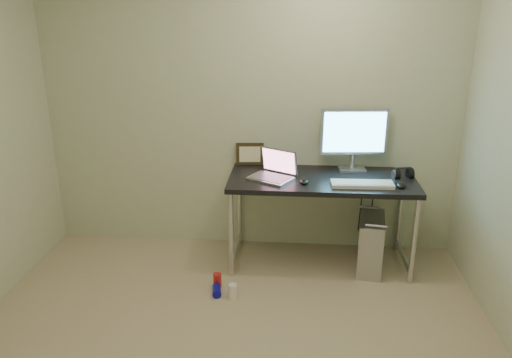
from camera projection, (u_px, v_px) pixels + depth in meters
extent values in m
cube|color=beige|center=(250.00, 106.00, 4.15)|extent=(3.50, 0.02, 2.50)
cube|color=black|center=(322.00, 180.00, 3.97)|extent=(1.48, 0.65, 0.04)
cylinder|color=silver|center=(231.00, 235.00, 3.89)|extent=(0.04, 0.04, 0.71)
cylinder|color=silver|center=(239.00, 207.00, 4.42)|extent=(0.04, 0.04, 0.71)
cylinder|color=silver|center=(414.00, 242.00, 3.78)|extent=(0.04, 0.04, 0.71)
cylinder|color=silver|center=(400.00, 212.00, 4.31)|extent=(0.04, 0.04, 0.71)
cylinder|color=silver|center=(236.00, 250.00, 4.25)|extent=(0.04, 0.57, 0.04)
cylinder|color=silver|center=(403.00, 256.00, 4.14)|extent=(0.04, 0.57, 0.04)
cube|color=#B8B8BD|center=(371.00, 244.00, 4.04)|extent=(0.25, 0.45, 0.45)
cylinder|color=silver|center=(376.00, 226.00, 3.79)|extent=(0.16, 0.04, 0.02)
cylinder|color=silver|center=(370.00, 207.00, 4.12)|extent=(0.16, 0.04, 0.02)
cylinder|color=black|center=(361.00, 207.00, 4.31)|extent=(0.01, 0.16, 0.69)
cylinder|color=black|center=(371.00, 210.00, 4.30)|extent=(0.02, 0.11, 0.71)
cylinder|color=red|center=(217.00, 281.00, 3.82)|extent=(0.08, 0.08, 0.12)
cylinder|color=white|center=(233.00, 291.00, 3.68)|extent=(0.07, 0.07, 0.11)
cylinder|color=#0D0FA7|center=(217.00, 291.00, 3.73)|extent=(0.08, 0.13, 0.06)
cube|color=silver|center=(271.00, 178.00, 3.93)|extent=(0.39, 0.36, 0.02)
cube|color=slate|center=(271.00, 177.00, 3.92)|extent=(0.34, 0.30, 0.00)
cube|color=gray|center=(279.00, 161.00, 3.99)|extent=(0.30, 0.20, 0.21)
cube|color=#8B5164|center=(279.00, 161.00, 3.98)|extent=(0.27, 0.17, 0.18)
cube|color=silver|center=(352.00, 169.00, 4.15)|extent=(0.23, 0.18, 0.02)
cylinder|color=silver|center=(352.00, 161.00, 4.15)|extent=(0.04, 0.04, 0.12)
cube|color=silver|center=(354.00, 132.00, 4.05)|extent=(0.55, 0.08, 0.38)
cube|color=#5ECBF9|center=(355.00, 132.00, 4.03)|extent=(0.50, 0.05, 0.33)
cube|color=silver|center=(362.00, 184.00, 3.79)|extent=(0.47, 0.17, 0.03)
ellipsoid|color=black|center=(401.00, 184.00, 3.77)|extent=(0.09, 0.13, 0.04)
ellipsoid|color=black|center=(304.00, 181.00, 3.85)|extent=(0.07, 0.11, 0.04)
cylinder|color=black|center=(396.00, 174.00, 3.98)|extent=(0.06, 0.10, 0.10)
cylinder|color=black|center=(410.00, 174.00, 3.97)|extent=(0.06, 0.10, 0.10)
cube|color=black|center=(404.00, 168.00, 3.95)|extent=(0.13, 0.04, 0.01)
cube|color=black|center=(250.00, 154.00, 4.26)|extent=(0.24, 0.09, 0.19)
cylinder|color=silver|center=(280.00, 161.00, 4.26)|extent=(0.01, 0.01, 0.08)
cylinder|color=silver|center=(280.00, 155.00, 4.24)|extent=(0.04, 0.04, 0.04)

